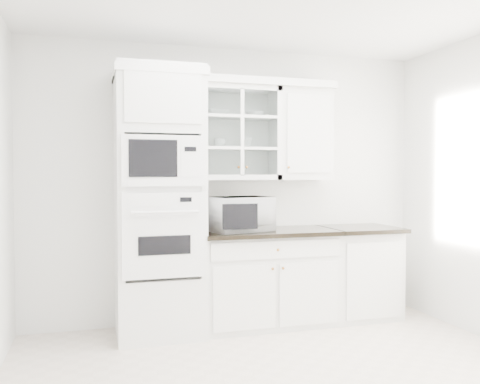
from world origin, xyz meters
name	(u,v)px	position (x,y,z in m)	size (l,w,h in m)	color
room_shell	(276,131)	(0.00, 0.43, 1.78)	(4.00, 3.50, 2.70)	white
oven_column	(159,202)	(-0.75, 1.42, 1.20)	(0.76, 0.68, 2.40)	white
base_cabinet_run	(266,277)	(0.28, 1.45, 0.46)	(1.32, 0.67, 0.92)	white
extra_base_cabinet	(359,271)	(1.28, 1.45, 0.46)	(0.72, 0.67, 0.92)	white
upper_cabinet_glass	(237,133)	(0.03, 1.58, 1.85)	(0.80, 0.33, 0.90)	white
upper_cabinet_solid	(302,135)	(0.71, 1.58, 1.85)	(0.55, 0.33, 0.90)	white
crown_molding	(227,82)	(-0.07, 1.56, 2.33)	(2.14, 0.38, 0.07)	white
countertop_microwave	(239,214)	(0.00, 1.41, 1.08)	(0.56, 0.46, 0.32)	white
bowl_a	(217,113)	(-0.17, 1.58, 2.04)	(0.24, 0.24, 0.06)	white
bowl_b	(255,115)	(0.21, 1.58, 2.04)	(0.17, 0.17, 0.05)	white
cup_a	(220,143)	(-0.14, 1.59, 1.75)	(0.11, 0.11, 0.09)	white
cup_b	(247,143)	(0.13, 1.59, 1.76)	(0.11, 0.11, 0.10)	white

